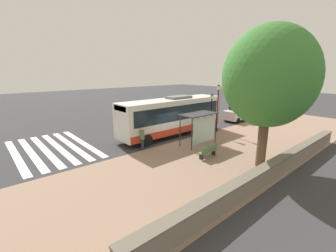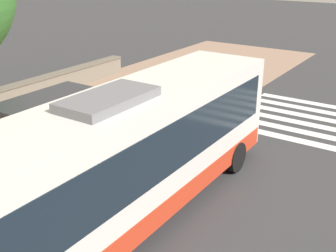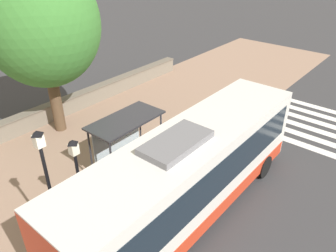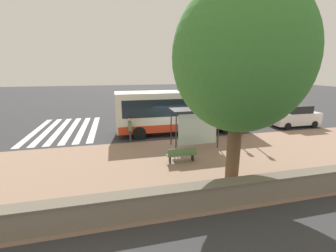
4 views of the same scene
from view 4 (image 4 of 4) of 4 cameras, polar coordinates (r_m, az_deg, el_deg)
ground_plane at (r=16.86m, az=0.86°, el=-3.49°), size 120.00×120.00×0.00m
sidewalk_plaza at (r=12.83m, az=5.90°, el=-9.44°), size 9.00×44.00×0.02m
crosswalk_stripes at (r=21.62m, az=-24.51°, el=-0.78°), size 9.00×5.25×0.01m
stone_wall at (r=9.30m, az=14.55°, el=-16.21°), size 0.60×20.00×1.00m
bus at (r=18.44m, az=4.08°, el=4.06°), size 2.59×10.89×3.64m
bus_shelter at (r=14.82m, az=7.01°, el=2.47°), size 1.58×3.19×2.62m
pedestrian at (r=16.31m, az=-9.64°, el=-0.49°), size 0.34×0.23×1.77m
bench at (r=12.78m, az=3.49°, el=-7.21°), size 0.40×1.68×0.88m
street_lamp_near at (r=17.66m, az=15.74°, el=4.49°), size 0.28×0.28×3.86m
street_lamp_far at (r=18.15m, az=18.56°, el=5.97°), size 0.28×0.28×4.66m
shade_tree at (r=9.62m, az=17.94°, el=16.11°), size 5.40×5.40×8.57m
parked_car_behind_bus at (r=23.49m, az=29.54°, el=2.15°), size 1.88×4.34×1.97m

